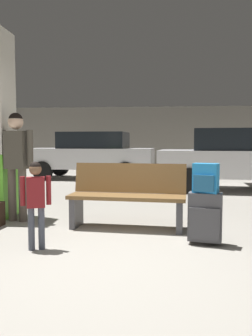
# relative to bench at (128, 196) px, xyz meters

# --- Properties ---
(ground_plane) EXTENTS (18.00, 18.00, 0.10)m
(ground_plane) POSITION_rel_bench_xyz_m (-0.14, 2.45, -0.49)
(ground_plane) COLOR gray
(garage_back_wall) EXTENTS (18.00, 0.12, 2.80)m
(garage_back_wall) POSITION_rel_bench_xyz_m (-0.14, 11.31, 0.96)
(garage_back_wall) COLOR gray
(garage_back_wall) RESTS_ON ground_plane
(bench) EXTENTS (1.64, 0.67, 0.89)m
(bench) POSITION_rel_bench_xyz_m (0.00, 0.00, 0.00)
(bench) COLOR brown
(bench) RESTS_ON ground_plane
(suitcase) EXTENTS (0.41, 0.30, 0.60)m
(suitcase) POSITION_rel_bench_xyz_m (0.96, -0.73, -0.12)
(suitcase) COLOR #4C4C51
(suitcase) RESTS_ON ground_plane
(backpack_bright) EXTENTS (0.32, 0.27, 0.34)m
(backpack_bright) POSITION_rel_bench_xyz_m (0.96, -0.73, 0.33)
(backpack_bright) COLOR #268CD8
(backpack_bright) RESTS_ON suitcase
(child) EXTENTS (0.32, 0.19, 0.98)m
(child) POSITION_rel_bench_xyz_m (-0.92, -1.10, 0.16)
(child) COLOR #4C5160
(child) RESTS_ON ground_plane
(adult) EXTENTS (0.55, 0.25, 1.62)m
(adult) POSITION_rel_bench_xyz_m (-1.68, 0.24, 0.56)
(adult) COLOR brown
(adult) RESTS_ON ground_plane
(parked_car_far) EXTENTS (4.19, 1.99, 1.51)m
(parked_car_far) POSITION_rel_bench_xyz_m (-1.76, 6.44, 0.36)
(parked_car_far) COLOR silver
(parked_car_far) RESTS_ON ground_plane
(parked_car_near) EXTENTS (4.25, 2.10, 1.51)m
(parked_car_near) POSITION_rel_bench_xyz_m (2.47, 3.99, 0.36)
(parked_car_near) COLOR silver
(parked_car_near) RESTS_ON ground_plane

